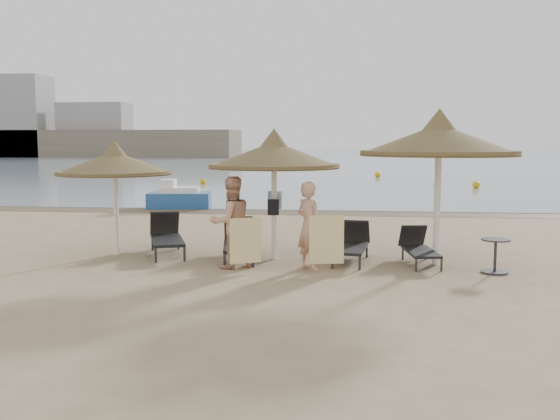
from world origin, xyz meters
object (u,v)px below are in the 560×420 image
(lounger_far_left, at_px, (167,236))
(side_table, at_px, (495,257))
(person_right, at_px, (309,219))
(lounger_near_right, at_px, (352,243))
(lounger_far_right, at_px, (418,247))
(person_left, at_px, (231,215))
(lounger_near_left, at_px, (239,241))
(pedal_boat, at_px, (179,197))
(palapa_right, at_px, (439,141))
(palapa_center, at_px, (274,155))
(palapa_left, at_px, (115,164))

(lounger_far_left, bearing_deg, side_table, -31.66)
(lounger_far_left, distance_m, person_right, 3.72)
(lounger_near_right, height_order, person_right, person_right)
(lounger_far_right, xyz_separation_m, person_left, (-3.80, -0.95, 0.74))
(lounger_near_left, distance_m, lounger_near_right, 2.46)
(side_table, height_order, pedal_boat, pedal_boat)
(lounger_near_left, distance_m, person_right, 2.04)
(pedal_boat, bearing_deg, lounger_near_right, -64.06)
(lounger_near_right, distance_m, lounger_far_right, 1.38)
(palapa_right, bearing_deg, lounger_near_right, 172.74)
(lounger_near_right, relative_size, pedal_boat, 0.75)
(person_left, bearing_deg, lounger_far_left, -74.17)
(lounger_near_left, height_order, pedal_boat, pedal_boat)
(palapa_center, relative_size, lounger_near_left, 1.41)
(palapa_center, bearing_deg, pedal_boat, 116.57)
(palapa_right, bearing_deg, lounger_far_right, 162.61)
(palapa_left, xyz_separation_m, side_table, (8.03, -1.09, -1.73))
(person_left, xyz_separation_m, person_right, (1.58, -0.04, -0.05))
(lounger_near_left, height_order, lounger_near_right, lounger_near_left)
(palapa_center, relative_size, palapa_right, 0.88)
(palapa_center, height_order, side_table, palapa_center)
(palapa_left, bearing_deg, lounger_far_right, -1.96)
(palapa_right, distance_m, person_right, 3.12)
(lounger_far_left, xyz_separation_m, lounger_far_right, (5.58, -0.49, -0.07))
(palapa_center, height_order, pedal_boat, palapa_center)
(pedal_boat, bearing_deg, lounger_far_left, -83.88)
(lounger_near_right, height_order, pedal_boat, pedal_boat)
(palapa_left, xyz_separation_m, palapa_right, (7.00, -0.34, 0.51))
(lounger_far_left, distance_m, lounger_far_right, 5.60)
(lounger_far_left, xyz_separation_m, person_right, (3.36, -1.48, 0.62))
(side_table, xyz_separation_m, person_right, (-3.60, -0.12, 0.71))
(lounger_far_right, height_order, pedal_boat, pedal_boat)
(palapa_left, xyz_separation_m, lounger_near_left, (2.82, -0.14, -1.66))
(lounger_far_right, bearing_deg, palapa_right, -24.94)
(lounger_near_right, xyz_separation_m, lounger_far_right, (1.38, -0.11, -0.03))
(palapa_left, distance_m, person_left, 3.24)
(lounger_far_left, bearing_deg, lounger_far_right, -25.68)
(palapa_right, distance_m, person_left, 4.48)
(lounger_far_right, distance_m, person_right, 2.53)
(person_left, bearing_deg, lounger_far_right, 158.81)
(lounger_far_left, height_order, person_right, person_right)
(palapa_right, distance_m, lounger_near_left, 4.72)
(palapa_left, relative_size, side_table, 3.88)
(person_right, bearing_deg, lounger_near_right, -84.69)
(person_left, bearing_deg, palapa_left, -57.61)
(pedal_boat, bearing_deg, palapa_center, -71.50)
(side_table, bearing_deg, palapa_center, 168.15)
(lounger_near_right, bearing_deg, palapa_left, -174.16)
(palapa_center, xyz_separation_m, person_left, (-0.74, -1.02, -1.17))
(lounger_near_left, xyz_separation_m, person_right, (1.62, -1.07, 0.64))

